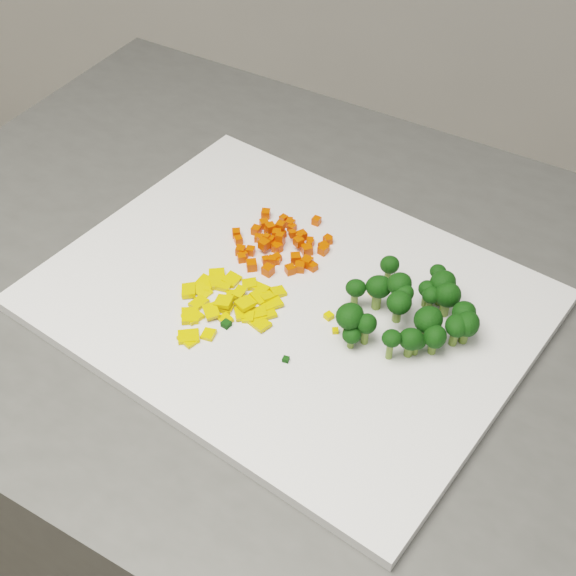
% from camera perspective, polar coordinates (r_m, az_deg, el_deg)
% --- Properties ---
extents(counter_block, '(1.14, 0.95, 0.90)m').
position_cam_1_polar(counter_block, '(1.20, 0.70, -15.36)').
color(counter_block, '#41413E').
rests_on(counter_block, ground).
extents(cutting_board, '(0.58, 0.53, 0.01)m').
position_cam_1_polar(cutting_board, '(0.81, 0.00, -0.82)').
color(cutting_board, silver).
rests_on(cutting_board, counter_block).
extents(carrot_pile, '(0.10, 0.10, 0.03)m').
position_cam_1_polar(carrot_pile, '(0.86, -0.49, 3.86)').
color(carrot_pile, red).
rests_on(carrot_pile, cutting_board).
extents(pepper_pile, '(0.12, 0.12, 0.02)m').
position_cam_1_polar(pepper_pile, '(0.79, -4.39, -1.09)').
color(pepper_pile, gold).
rests_on(pepper_pile, cutting_board).
extents(broccoli_pile, '(0.13, 0.13, 0.06)m').
position_cam_1_polar(broccoli_pile, '(0.77, 8.19, -0.89)').
color(broccoli_pile, black).
rests_on(broccoli_pile, cutting_board).
extents(carrot_cube_0, '(0.01, 0.01, 0.01)m').
position_cam_1_polar(carrot_cube_0, '(0.85, -3.39, 2.67)').
color(carrot_cube_0, red).
rests_on(carrot_cube_0, carrot_pile).
extents(carrot_cube_1, '(0.01, 0.01, 0.01)m').
position_cam_1_polar(carrot_cube_1, '(0.85, -0.58, 3.67)').
color(carrot_cube_1, red).
rests_on(carrot_cube_1, carrot_pile).
extents(carrot_cube_2, '(0.01, 0.01, 0.01)m').
position_cam_1_polar(carrot_cube_2, '(0.86, -0.83, 2.88)').
color(carrot_cube_2, red).
rests_on(carrot_cube_2, carrot_pile).
extents(carrot_cube_3, '(0.01, 0.01, 0.01)m').
position_cam_1_polar(carrot_cube_3, '(0.89, 0.16, 4.60)').
color(carrot_cube_3, red).
rests_on(carrot_cube_3, carrot_pile).
extents(carrot_cube_4, '(0.01, 0.01, 0.01)m').
position_cam_1_polar(carrot_cube_4, '(0.86, -0.82, 3.89)').
color(carrot_cube_4, red).
rests_on(carrot_cube_4, carrot_pile).
extents(carrot_cube_5, '(0.01, 0.01, 0.01)m').
position_cam_1_polar(carrot_cube_5, '(0.87, -0.48, 3.91)').
color(carrot_cube_5, red).
rests_on(carrot_cube_5, carrot_pile).
extents(carrot_cube_6, '(0.01, 0.01, 0.01)m').
position_cam_1_polar(carrot_cube_6, '(0.86, 0.29, 3.91)').
color(carrot_cube_6, red).
rests_on(carrot_cube_6, carrot_pile).
extents(carrot_cube_7, '(0.01, 0.01, 0.01)m').
position_cam_1_polar(carrot_cube_7, '(0.89, -1.71, 4.59)').
color(carrot_cube_7, red).
rests_on(carrot_cube_7, carrot_pile).
extents(carrot_cube_8, '(0.01, 0.01, 0.01)m').
position_cam_1_polar(carrot_cube_8, '(0.83, 0.84, 1.50)').
color(carrot_cube_8, red).
rests_on(carrot_cube_8, carrot_pile).
extents(carrot_cube_9, '(0.01, 0.01, 0.01)m').
position_cam_1_polar(carrot_cube_9, '(0.89, 2.03, 4.80)').
color(carrot_cube_9, red).
rests_on(carrot_cube_9, carrot_pile).
extents(carrot_cube_10, '(0.01, 0.01, 0.01)m').
position_cam_1_polar(carrot_cube_10, '(0.89, 0.13, 4.81)').
color(carrot_cube_10, red).
rests_on(carrot_cube_10, carrot_pile).
extents(carrot_cube_11, '(0.01, 0.01, 0.01)m').
position_cam_1_polar(carrot_cube_11, '(0.83, 0.14, 1.32)').
color(carrot_cube_11, red).
rests_on(carrot_cube_11, carrot_pile).
extents(carrot_cube_12, '(0.01, 0.01, 0.01)m').
position_cam_1_polar(carrot_cube_12, '(0.85, 0.76, 3.31)').
color(carrot_cube_12, red).
rests_on(carrot_cube_12, carrot_pile).
extents(carrot_cube_13, '(0.01, 0.01, 0.01)m').
position_cam_1_polar(carrot_cube_13, '(0.87, -0.54, 4.44)').
color(carrot_cube_13, red).
rests_on(carrot_cube_13, carrot_pile).
extents(carrot_cube_14, '(0.01, 0.01, 0.01)m').
position_cam_1_polar(carrot_cube_14, '(0.85, 2.51, 2.71)').
color(carrot_cube_14, red).
rests_on(carrot_cube_14, carrot_pile).
extents(carrot_cube_15, '(0.01, 0.01, 0.01)m').
position_cam_1_polar(carrot_cube_15, '(0.87, 0.99, 3.75)').
color(carrot_cube_15, red).
rests_on(carrot_cube_15, carrot_pile).
extents(carrot_cube_16, '(0.01, 0.01, 0.01)m').
position_cam_1_polar(carrot_cube_16, '(0.87, -0.58, 3.54)').
color(carrot_cube_16, red).
rests_on(carrot_cube_16, carrot_pile).
extents(carrot_cube_17, '(0.01, 0.01, 0.01)m').
position_cam_1_polar(carrot_cube_17, '(0.87, -1.27, 4.32)').
color(carrot_cube_17, red).
rests_on(carrot_cube_17, carrot_pile).
extents(carrot_cube_18, '(0.01, 0.01, 0.01)m').
position_cam_1_polar(carrot_cube_18, '(0.87, 2.89, 3.42)').
color(carrot_cube_18, red).
rests_on(carrot_cube_18, carrot_pile).
extents(carrot_cube_19, '(0.01, 0.01, 0.01)m').
position_cam_1_polar(carrot_cube_19, '(0.86, 2.55, 2.93)').
color(carrot_cube_19, red).
rests_on(carrot_cube_19, carrot_pile).
extents(carrot_cube_20, '(0.01, 0.01, 0.01)m').
position_cam_1_polar(carrot_cube_20, '(0.84, -0.87, 1.96)').
color(carrot_cube_20, red).
rests_on(carrot_cube_20, carrot_pile).
extents(carrot_cube_21, '(0.01, 0.01, 0.01)m').
position_cam_1_polar(carrot_cube_21, '(0.85, -1.70, 3.11)').
color(carrot_cube_21, red).
rests_on(carrot_cube_21, carrot_pile).
extents(carrot_cube_22, '(0.01, 0.01, 0.01)m').
position_cam_1_polar(carrot_cube_22, '(0.85, -2.69, 2.65)').
color(carrot_cube_22, red).
rests_on(carrot_cube_22, carrot_pile).
extents(carrot_cube_23, '(0.01, 0.01, 0.01)m').
position_cam_1_polar(carrot_cube_23, '(0.84, -0.78, 1.98)').
color(carrot_cube_23, red).
rests_on(carrot_cube_23, carrot_pile).
extents(carrot_cube_24, '(0.01, 0.01, 0.01)m').
position_cam_1_polar(carrot_cube_24, '(0.86, -0.89, 3.13)').
color(carrot_cube_24, red).
rests_on(carrot_cube_24, carrot_pile).
extents(carrot_cube_25, '(0.01, 0.01, 0.01)m').
position_cam_1_polar(carrot_cube_25, '(0.87, 1.57, 3.35)').
color(carrot_cube_25, red).
rests_on(carrot_cube_25, carrot_pile).
extents(carrot_cube_26, '(0.01, 0.01, 0.01)m').
position_cam_1_polar(carrot_cube_26, '(0.87, -3.55, 3.42)').
color(carrot_cube_26, red).
rests_on(carrot_cube_26, carrot_pile).
extents(carrot_cube_27, '(0.01, 0.01, 0.01)m').
position_cam_1_polar(carrot_cube_27, '(0.88, -1.44, 4.18)').
color(carrot_cube_27, red).
rests_on(carrot_cube_27, carrot_pile).
extents(carrot_cube_28, '(0.01, 0.01, 0.01)m').
position_cam_1_polar(carrot_cube_28, '(0.83, -1.43, 1.28)').
color(carrot_cube_28, red).
rests_on(carrot_cube_28, carrot_pile).
extents(carrot_cube_29, '(0.01, 0.01, 0.01)m').
position_cam_1_polar(carrot_cube_29, '(0.88, -2.28, 4.13)').
color(carrot_cube_29, red).
rests_on(carrot_cube_29, carrot_pile).
extents(carrot_cube_30, '(0.01, 0.01, 0.01)m').
position_cam_1_polar(carrot_cube_30, '(0.84, -2.56, 1.73)').
color(carrot_cube_30, red).
rests_on(carrot_cube_30, carrot_pile).
extents(carrot_cube_31, '(0.01, 0.01, 0.01)m').
position_cam_1_polar(carrot_cube_31, '(0.88, -3.70, 3.91)').
color(carrot_cube_31, red).
rests_on(carrot_cube_31, carrot_pile).
extents(carrot_cube_32, '(0.01, 0.01, 0.01)m').
position_cam_1_polar(carrot_cube_32, '(0.84, 0.61, 2.13)').
color(carrot_cube_32, red).
rests_on(carrot_cube_32, carrot_pile).
extents(carrot_cube_33, '(0.01, 0.01, 0.01)m').
position_cam_1_polar(carrot_cube_33, '(0.84, -1.10, 2.00)').
color(carrot_cube_33, red).
rests_on(carrot_cube_33, carrot_pile).
extents(carrot_cube_34, '(0.01, 0.01, 0.01)m').
position_cam_1_polar(carrot_cube_34, '(0.84, -1.61, 2.00)').
color(carrot_cube_34, red).
rests_on(carrot_cube_34, carrot_pile).
extents(carrot_cube_35, '(0.01, 0.01, 0.01)m').
position_cam_1_polar(carrot_cube_35, '(0.89, -0.32, 4.95)').
color(carrot_cube_35, red).
rests_on(carrot_cube_35, carrot_pile).
extents(carrot_cube_36, '(0.01, 0.01, 0.01)m').
position_cam_1_polar(carrot_cube_36, '(0.85, -3.21, 2.35)').
color(carrot_cube_36, red).
rests_on(carrot_cube_36, carrot_pile).
extents(carrot_cube_37, '(0.01, 0.01, 0.01)m').
position_cam_1_polar(carrot_cube_37, '(0.86, -1.86, 3.48)').
color(carrot_cube_37, red).
rests_on(carrot_cube_37, carrot_pile).
extents(carrot_cube_38, '(0.01, 0.01, 0.01)m').
position_cam_1_polar(carrot_cube_38, '(0.83, -2.60, 1.62)').
color(carrot_cube_38, red).
rests_on(carrot_cube_38, carrot_pile).
extents(carrot_cube_39, '(0.01, 0.01, 0.01)m').
position_cam_1_polar(carrot_cube_39, '(0.85, 1.34, 2.73)').
color(carrot_cube_39, red).
rests_on(carrot_cube_39, carrot_pile).
extents(carrot_cube_40, '(0.01, 0.01, 0.01)m').
position_cam_1_polar(carrot_cube_40, '(0.84, -0.80, 2.16)').
color(carrot_cube_40, red).
rests_on(carrot_cube_40, carrot_pile).
extents(carrot_cube_41, '(0.01, 0.01, 0.01)m').
position_cam_1_polar(carrot_cube_41, '(0.87, 2.84, 3.50)').
color(carrot_cube_41, red).
rests_on(carrot_cube_41, carrot_pile).
extents(carrot_cube_42, '(0.01, 0.01, 0.01)m').
position_cam_1_polar(carrot_cube_42, '(0.86, 1.59, 3.22)').
color(carrot_cube_42, red).
rests_on(carrot_cube_42, carrot_pile).
extents(carrot_cube_43, '(0.01, 0.01, 0.01)m').
position_cam_1_polar(carrot_cube_43, '(0.89, -1.82, 4.54)').
color(carrot_cube_43, red).
rests_on(carrot_cube_43, carrot_pile).
extents(carrot_cube_44, '(0.01, 0.01, 0.01)m').
position_cam_1_polar(carrot_cube_44, '(0.90, -1.59, 5.30)').
color(carrot_cube_44, red).
rests_on(carrot_cube_44, carrot_pile).
extents(carrot_cube_45, '(0.01, 0.01, 0.01)m').
position_cam_1_polar(carrot_cube_45, '(0.84, 1.35, 1.86)').
color(carrot_cube_45, red).
rests_on(carrot_cube_45, carrot_pile).
extents(carrot_cube_46, '(0.01, 0.01, 0.01)m').
position_cam_1_polar(carrot_cube_46, '(0.88, 0.28, 4.30)').
color(carrot_cube_46, red).
rests_on(carrot_cube_46, carrot_pile).
extents(carrot_cube_47, '(0.01, 0.01, 0.01)m').
position_cam_1_polar(carrot_cube_47, '(0.83, 1.80, 1.51)').
color(carrot_cube_47, red).
rests_on(carrot_cube_47, carrot_pile).
extents(carrot_cube_48, '(0.01, 0.01, 0.01)m').
position_cam_1_polar(carrot_cube_48, '(0.84, -1.19, 2.03)').
color(carrot_cube_48, red).
rests_on(carrot_cube_48, carrot_pile).
extents(carrot_cube_49, '(0.01, 0.01, 0.01)m').
position_cam_1_polar(carrot_cube_49, '(0.86, -0.81, 3.28)').
color(carrot_cube_49, red).
rests_on(carrot_cube_49, carrot_pile).
extents(carrot_cube_50, '(0.01, 0.01, 0.01)m').
position_cam_1_polar(carrot_cube_50, '(0.87, -2.15, 3.57)').
color(carrot_cube_50, red).
rests_on(carrot_cube_50, carrot_pile).
extents(carrot_cube_51, '(0.01, 0.01, 0.01)m').
position_cam_1_polar(carrot_cube_51, '(0.86, -1.25, 3.45)').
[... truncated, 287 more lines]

